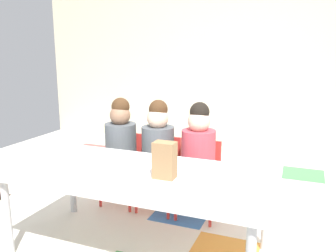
{
  "coord_description": "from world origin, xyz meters",
  "views": [
    {
      "loc": [
        0.88,
        -2.52,
        1.3
      ],
      "look_at": [
        0.03,
        -0.39,
        0.81
      ],
      "focal_mm": 37.63,
      "sensor_mm": 36.0,
      "label": 1
    }
  ],
  "objects": [
    {
      "name": "craft_table",
      "position": [
        -0.07,
        -0.64,
        0.51
      ],
      "size": [
        1.69,
        0.79,
        0.56
      ],
      "color": "white",
      "rests_on": "ground_plane"
    },
    {
      "name": "donut_powdered_on_plate",
      "position": [
        -0.34,
        -0.62,
        0.58
      ],
      "size": [
        0.1,
        0.1,
        0.03
      ],
      "primitive_type": "torus",
      "color": "white",
      "rests_on": "craft_table"
    },
    {
      "name": "seated_child_middle_seat",
      "position": [
        -0.2,
        -0.01,
        0.55
      ],
      "size": [
        0.32,
        0.32,
        0.92
      ],
      "color": "red",
      "rests_on": "ground_plane"
    },
    {
      "name": "paper_plate_near_edge",
      "position": [
        -0.34,
        -0.62,
        0.56
      ],
      "size": [
        0.18,
        0.18,
        0.01
      ],
      "primitive_type": "cylinder",
      "color": "white",
      "rests_on": "craft_table"
    },
    {
      "name": "paper_bag_brown",
      "position": [
        0.13,
        -0.68,
        0.67
      ],
      "size": [
        0.13,
        0.09,
        0.22
      ],
      "primitive_type": "cube",
      "color": "#9E754C",
      "rests_on": "craft_table"
    },
    {
      "name": "back_wall",
      "position": [
        0.0,
        2.21,
        1.34
      ],
      "size": [
        5.87,
        0.1,
        2.68
      ],
      "primitive_type": "cube",
      "color": "beige",
      "rests_on": "ground_plane"
    },
    {
      "name": "ground_plane",
      "position": [
        -0.01,
        0.0,
        -0.01
      ],
      "size": [
        5.87,
        4.42,
        0.02
      ],
      "color": "silver"
    },
    {
      "name": "seated_child_far_right",
      "position": [
        0.14,
        -0.01,
        0.55
      ],
      "size": [
        0.33,
        0.33,
        0.92
      ],
      "color": "red",
      "rests_on": "ground_plane"
    },
    {
      "name": "seated_child_near_camera",
      "position": [
        -0.54,
        -0.01,
        0.55
      ],
      "size": [
        0.34,
        0.34,
        0.92
      ],
      "color": "red",
      "rests_on": "ground_plane"
    }
  ]
}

